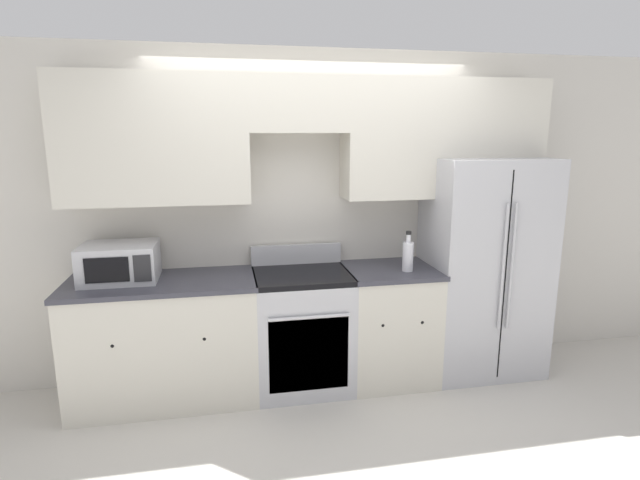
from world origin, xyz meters
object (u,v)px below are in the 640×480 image
(refrigerator, at_px, (479,265))
(microwave, at_px, (120,262))
(oven_range, at_px, (302,329))
(bottle, at_px, (408,255))

(refrigerator, relative_size, microwave, 3.40)
(oven_range, height_order, refrigerator, refrigerator)
(refrigerator, bearing_deg, microwave, -179.68)
(microwave, relative_size, bottle, 1.67)
(oven_range, distance_m, refrigerator, 1.57)
(refrigerator, xyz_separation_m, microwave, (-2.82, -0.02, 0.17))
(microwave, bearing_deg, oven_range, -2.74)
(oven_range, distance_m, bottle, 1.00)
(refrigerator, relative_size, bottle, 5.69)
(bottle, bearing_deg, oven_range, 173.10)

